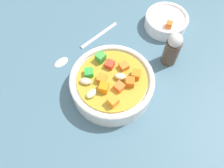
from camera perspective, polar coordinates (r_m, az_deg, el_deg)
ground_plane at (r=49.13cm, az=0.00°, el=-1.86°), size 140.00×140.00×2.00cm
soup_bowl_main at (r=45.94cm, az=-0.02°, el=0.18°), size 16.89×16.89×6.01cm
spoon at (r=54.70cm, az=-6.86°, el=9.77°), size 12.07×16.21×0.87cm
side_bowl_small at (r=58.92cm, az=13.39°, el=15.08°), size 10.36×10.36×4.13cm
pepper_shaker at (r=50.32cm, az=14.84°, el=8.49°), size 3.39×3.39×8.57cm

